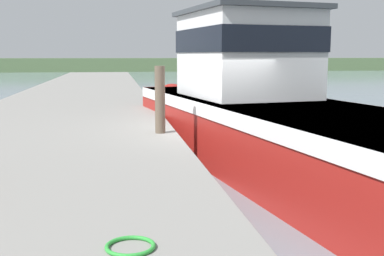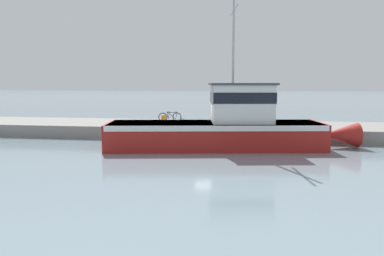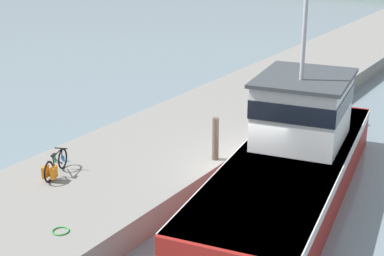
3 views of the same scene
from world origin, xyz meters
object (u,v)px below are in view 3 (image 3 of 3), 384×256
at_px(fishing_boat_main, 294,155).
at_px(mooring_post, 215,139).
at_px(bicycle_touring, 54,167).
at_px(water_bottle_on_curb, 63,158).
at_px(water_bottle_by_bike, 55,159).

xyz_separation_m(fishing_boat_main, mooring_post, (-2.55, -0.79, 0.29)).
distance_m(bicycle_touring, mooring_post, 5.40).
xyz_separation_m(fishing_boat_main, bicycle_touring, (-6.11, -4.83, -0.12)).
bearing_deg(fishing_boat_main, bicycle_touring, -151.38).
bearing_deg(mooring_post, water_bottle_on_curb, -145.47).
xyz_separation_m(water_bottle_by_bike, water_bottle_on_curb, (0.18, 0.22, -0.02)).
bearing_deg(fishing_boat_main, water_bottle_on_curb, -161.01).
bearing_deg(bicycle_touring, mooring_post, 26.95).
height_order(mooring_post, water_bottle_by_bike, mooring_post).
bearing_deg(water_bottle_by_bike, mooring_post, 35.39).
height_order(fishing_boat_main, water_bottle_on_curb, fishing_boat_main).
distance_m(mooring_post, water_bottle_on_curb, 5.21).
xyz_separation_m(bicycle_touring, water_bottle_on_curb, (-0.70, 1.10, -0.24)).
xyz_separation_m(mooring_post, water_bottle_by_bike, (-4.44, -3.15, -0.63)).
distance_m(fishing_boat_main, water_bottle_on_curb, 7.76).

